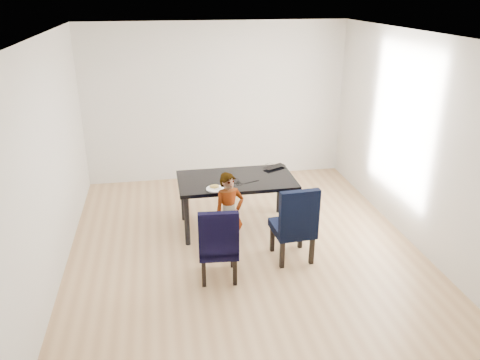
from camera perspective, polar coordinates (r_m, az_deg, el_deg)
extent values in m
cube|color=tan|center=(6.32, 0.32, -7.87)|extent=(4.50, 5.00, 0.01)
cube|color=white|center=(5.48, 0.39, 17.41)|extent=(4.50, 5.00, 0.01)
cube|color=silver|center=(8.15, -2.91, 9.36)|extent=(4.50, 0.01, 2.70)
cube|color=white|center=(3.54, 7.85, -8.93)|extent=(4.50, 0.01, 2.70)
cube|color=white|center=(5.81, -22.10, 2.33)|extent=(0.01, 5.00, 2.70)
cube|color=white|center=(6.54, 20.23, 4.73)|extent=(0.01, 5.00, 2.70)
cube|color=black|center=(6.58, -0.46, -2.85)|extent=(1.60, 0.90, 0.75)
cube|color=black|center=(5.44, -2.68, -7.53)|extent=(0.49, 0.50, 0.93)
cube|color=black|center=(5.83, 6.43, -5.08)|extent=(0.51, 0.53, 1.01)
imported|color=red|center=(5.90, -1.32, -4.15)|extent=(0.46, 0.36, 1.09)
cylinder|color=white|center=(6.10, -3.05, -1.07)|extent=(0.28, 0.28, 0.01)
ellipsoid|color=gold|center=(6.09, -3.14, -0.78)|extent=(0.14, 0.08, 0.05)
imported|color=black|center=(6.86, 3.95, 1.70)|extent=(0.40, 0.35, 0.03)
torus|color=black|center=(6.25, -0.52, -0.48)|extent=(0.20, 0.20, 0.01)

